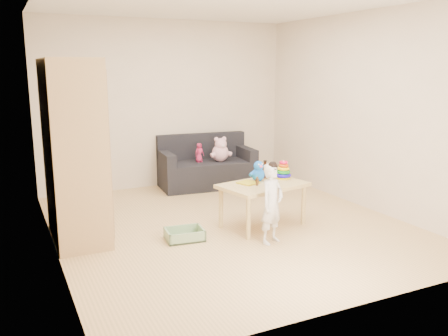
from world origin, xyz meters
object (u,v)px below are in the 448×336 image
wardrobe (74,151)px  play_table (263,205)px  toddler (272,205)px  sofa (207,174)px

wardrobe → play_table: size_ratio=1.97×
play_table → toddler: toddler is taller
wardrobe → play_table: wardrobe is taller
sofa → play_table: bearing=-90.0°
wardrobe → toddler: size_ratio=2.31×
sofa → toddler: bearing=-93.2°
sofa → toddler: 2.62m
sofa → play_table: size_ratio=1.48×
sofa → wardrobe: bearing=-140.7°
play_table → wardrobe: bearing=165.5°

